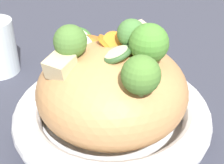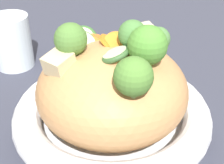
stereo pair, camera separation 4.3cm
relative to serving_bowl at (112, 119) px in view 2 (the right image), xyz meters
The scene contains 8 objects.
ground_plane 0.03m from the serving_bowl, ahead, with size 3.00×3.00×0.00m, color #333644.
serving_bowl is the anchor object (origin of this frame).
noodle_heap 0.05m from the serving_bowl, 13.90° to the right, with size 0.20×0.20×0.12m.
broccoli_florets 0.12m from the serving_bowl, 154.66° to the left, with size 0.15×0.18×0.08m.
carrot_coins 0.11m from the serving_bowl, 73.41° to the right, with size 0.06×0.06×0.02m.
zucchini_slices 0.11m from the serving_bowl, 32.90° to the right, with size 0.10×0.10×0.04m.
chicken_chunks 0.10m from the serving_bowl, 89.94° to the right, with size 0.14×0.15×0.04m.
drinking_glass 0.29m from the serving_bowl, 35.83° to the right, with size 0.07×0.07×0.10m.
Camera 2 is at (-0.07, 0.35, 0.33)m, focal length 52.75 mm.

